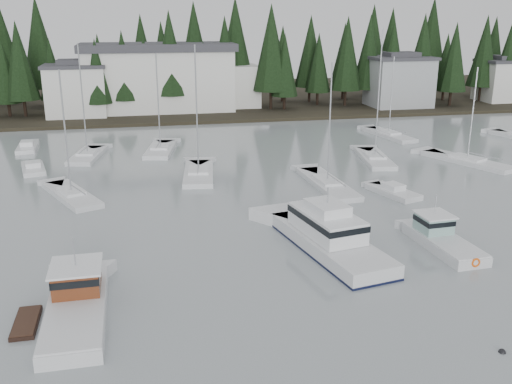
# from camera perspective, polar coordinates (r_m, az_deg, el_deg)

# --- Properties ---
(far_shore_land) EXTENTS (240.00, 54.00, 1.00)m
(far_shore_land) POSITION_cam_1_polar(r_m,az_deg,el_deg) (113.41, -7.32, 9.16)
(far_shore_land) COLOR black
(far_shore_land) RESTS_ON ground
(conifer_treeline) EXTENTS (200.00, 22.00, 20.00)m
(conifer_treeline) POSITION_cam_1_polar(r_m,az_deg,el_deg) (102.56, -6.81, 8.31)
(conifer_treeline) COLOR black
(conifer_treeline) RESTS_ON ground
(house_west) EXTENTS (9.54, 7.42, 8.75)m
(house_west) POSITION_cam_1_polar(r_m,az_deg,el_deg) (95.08, -17.54, 9.77)
(house_west) COLOR silver
(house_west) RESTS_ON ground
(house_east_a) EXTENTS (10.60, 8.48, 9.25)m
(house_east_a) POSITION_cam_1_polar(r_m,az_deg,el_deg) (103.71, 14.11, 10.76)
(house_east_a) COLOR #999EA0
(house_east_a) RESTS_ON ground
(house_east_b) EXTENTS (9.54, 7.42, 8.25)m
(house_east_b) POSITION_cam_1_polar(r_m,az_deg,el_deg) (116.58, 23.63, 10.28)
(house_east_b) COLOR silver
(house_east_b) RESTS_ON ground
(harbor_inn) EXTENTS (29.50, 11.50, 10.90)m
(harbor_inn) POSITION_cam_1_polar(r_m,az_deg,el_deg) (97.98, -8.49, 11.24)
(harbor_inn) COLOR silver
(harbor_inn) RESTS_ON ground
(lobster_boat_brown) EXTENTS (4.87, 9.39, 4.62)m
(lobster_boat_brown) POSITION_cam_1_polar(r_m,az_deg,el_deg) (33.47, -17.67, -10.90)
(lobster_boat_brown) COLOR silver
(lobster_boat_brown) RESTS_ON ground
(cabin_cruiser_center) EXTENTS (5.95, 12.54, 5.18)m
(cabin_cruiser_center) POSITION_cam_1_polar(r_m,az_deg,el_deg) (40.60, 7.30, -4.68)
(cabin_cruiser_center) COLOR silver
(cabin_cruiser_center) RESTS_ON ground
(lobster_boat_teal) EXTENTS (3.00, 7.49, 4.08)m
(lobster_boat_teal) POSITION_cam_1_polar(r_m,az_deg,el_deg) (42.91, 18.02, -4.61)
(lobster_boat_teal) COLOR silver
(lobster_boat_teal) RESTS_ON ground
(sailboat_1) EXTENTS (6.72, 11.05, 11.08)m
(sailboat_1) POSITION_cam_1_polar(r_m,az_deg,el_deg) (68.05, 20.35, 2.78)
(sailboat_1) COLOR silver
(sailboat_1) RESTS_ON ground
(sailboat_6) EXTENTS (4.53, 9.27, 12.20)m
(sailboat_6) POSITION_cam_1_polar(r_m,az_deg,el_deg) (70.14, -9.51, 4.06)
(sailboat_6) COLOR silver
(sailboat_6) RESTS_ON ground
(sailboat_7) EXTENTS (4.12, 9.80, 13.68)m
(sailboat_7) POSITION_cam_1_polar(r_m,az_deg,el_deg) (59.01, -5.75, 1.70)
(sailboat_7) COLOR silver
(sailboat_7) RESTS_ON ground
(sailboat_8) EXTENTS (4.28, 9.74, 15.04)m
(sailboat_8) POSITION_cam_1_polar(r_m,az_deg,el_deg) (66.25, 11.77, 3.17)
(sailboat_8) COLOR silver
(sailboat_8) RESTS_ON ground
(sailboat_9) EXTENTS (6.19, 9.54, 11.99)m
(sailboat_9) POSITION_cam_1_polar(r_m,az_deg,el_deg) (54.35, -17.94, -0.47)
(sailboat_9) COLOR silver
(sailboat_9) RESTS_ON ground
(sailboat_10) EXTENTS (4.01, 10.22, 11.18)m
(sailboat_10) POSITION_cam_1_polar(r_m,az_deg,el_deg) (79.95, 13.12, 5.47)
(sailboat_10) COLOR silver
(sailboat_10) RESTS_ON ground
(sailboat_11) EXTENTS (3.23, 11.04, 12.30)m
(sailboat_11) POSITION_cam_1_polar(r_m,az_deg,el_deg) (55.53, 7.15, 0.63)
(sailboat_11) COLOR silver
(sailboat_11) RESTS_ON ground
(sailboat_12) EXTENTS (4.33, 8.73, 13.46)m
(sailboat_12) POSITION_cam_1_polar(r_m,az_deg,el_deg) (69.08, -16.47, 3.39)
(sailboat_12) COLOR silver
(sailboat_12) RESTS_ON ground
(runabout_1) EXTENTS (3.74, 5.91, 1.42)m
(runabout_1) POSITION_cam_1_polar(r_m,az_deg,el_deg) (54.09, 13.54, -0.10)
(runabout_1) COLOR silver
(runabout_1) RESTS_ON ground
(runabout_3) EXTENTS (2.56, 6.25, 1.42)m
(runabout_3) POSITION_cam_1_polar(r_m,az_deg,el_deg) (75.85, -21.88, 4.09)
(runabout_3) COLOR silver
(runabout_3) RESTS_ON ground
(runabout_4) EXTENTS (3.26, 5.56, 1.42)m
(runabout_4) POSITION_cam_1_polar(r_m,az_deg,el_deg) (64.88, -21.36, 2.07)
(runabout_4) COLOR silver
(runabout_4) RESTS_ON ground
(mooring_buoy_dark) EXTENTS (0.37, 0.37, 0.37)m
(mooring_buoy_dark) POSITION_cam_1_polar(r_m,az_deg,el_deg) (31.57, 23.38, -14.50)
(mooring_buoy_dark) COLOR black
(mooring_buoy_dark) RESTS_ON ground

